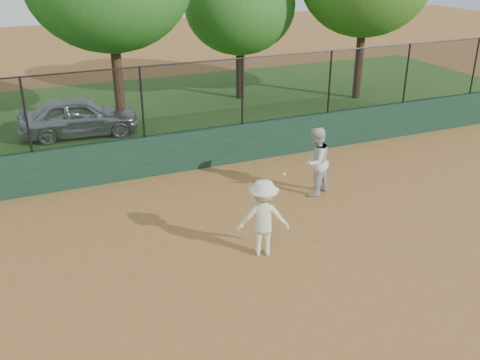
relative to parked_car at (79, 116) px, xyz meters
name	(u,v)px	position (x,y,z in m)	size (l,w,h in m)	color
ground	(246,282)	(1.75, -10.47, -0.69)	(80.00, 80.00, 0.00)	#A16934
back_wall	(163,154)	(1.75, -4.47, -0.09)	(26.00, 0.20, 1.20)	#1A3A27
grass_strip	(122,117)	(1.75, 1.53, -0.68)	(36.00, 12.00, 0.01)	#2A571B
parked_car	(79,116)	(0.00, 0.00, 0.00)	(1.62, 4.04, 1.38)	#ACB1B6
player_second	(315,162)	(5.08, -7.40, 0.24)	(0.91, 0.71, 1.86)	silver
player_main	(263,218)	(2.52, -9.60, 0.18)	(1.28, 1.01, 2.01)	silver
fence_assembly	(159,99)	(1.72, -4.47, 1.55)	(26.00, 0.06, 2.00)	black
tree_3	(240,6)	(7.10, 2.34, 3.17)	(4.60, 4.19, 5.85)	#372312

